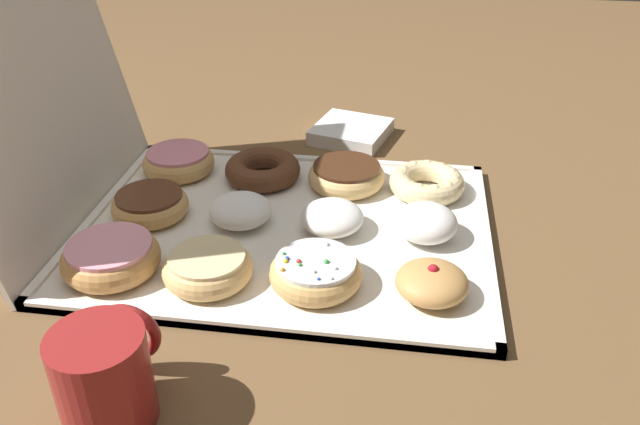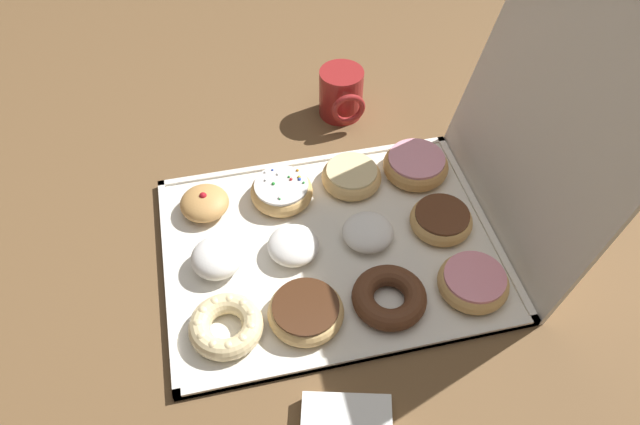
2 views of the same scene
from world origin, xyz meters
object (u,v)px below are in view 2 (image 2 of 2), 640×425
(chocolate_cake_ring_donut_8, at_px, (389,297))
(coffee_mug, at_px, (341,93))
(sprinkle_donut_3, at_px, (282,191))
(powdered_filled_donut_7, at_px, (368,232))
(glazed_ring_donut_6, at_px, (351,176))
(jelly_filled_donut_0, at_px, (205,203))
(cruller_donut_2, at_px, (226,326))
(donut_box, at_px, (331,248))
(chocolate_frosted_donut_5, at_px, (306,312))
(powdered_filled_donut_1, at_px, (217,257))
(chocolate_frosted_donut_10, at_px, (441,220))
(pink_frosted_donut_9, at_px, (416,165))
(powdered_filled_donut_4, at_px, (293,245))
(pink_frosted_donut_11, at_px, (473,282))

(chocolate_cake_ring_donut_8, xyz_separation_m, coffee_mug, (-0.48, 0.04, 0.03))
(sprinkle_donut_3, bearing_deg, powdered_filled_donut_7, 44.77)
(glazed_ring_donut_6, distance_m, coffee_mug, 0.21)
(jelly_filled_donut_0, height_order, powdered_filled_donut_7, jelly_filled_donut_0)
(cruller_donut_2, xyz_separation_m, glazed_ring_donut_6, (-0.26, 0.26, 0.00))
(donut_box, bearing_deg, sprinkle_donut_3, -154.01)
(coffee_mug, bearing_deg, chocolate_frosted_donut_5, -20.17)
(powdered_filled_donut_1, relative_size, chocolate_frosted_donut_10, 0.78)
(pink_frosted_donut_9, xyz_separation_m, chocolate_frosted_donut_10, (0.14, 0.00, -0.00))
(sprinkle_donut_3, bearing_deg, powdered_filled_donut_4, -1.57)
(jelly_filled_donut_0, distance_m, pink_frosted_donut_11, 0.48)
(pink_frosted_donut_9, bearing_deg, powdered_filled_donut_1, -71.06)
(chocolate_cake_ring_donut_8, relative_size, pink_frosted_donut_11, 1.04)
(jelly_filled_donut_0, bearing_deg, glazed_ring_donut_6, 91.60)
(jelly_filled_donut_0, distance_m, chocolate_frosted_donut_10, 0.42)
(powdered_filled_donut_4, xyz_separation_m, powdered_filled_donut_7, (0.00, 0.13, -0.00))
(pink_frosted_donut_9, bearing_deg, pink_frosted_donut_11, 1.11)
(cruller_donut_2, bearing_deg, powdered_filled_donut_1, 179.52)
(chocolate_cake_ring_donut_8, relative_size, chocolate_frosted_donut_10, 1.08)
(coffee_mug, bearing_deg, donut_box, -16.67)
(powdered_filled_donut_4, bearing_deg, powdered_filled_donut_7, 89.51)
(pink_frosted_donut_9, relative_size, chocolate_frosted_donut_10, 1.13)
(glazed_ring_donut_6, bearing_deg, chocolate_frosted_donut_5, -28.15)
(cruller_donut_2, relative_size, coffee_mug, 1.03)
(donut_box, xyz_separation_m, chocolate_cake_ring_donut_8, (0.13, 0.06, 0.02))
(glazed_ring_donut_6, xyz_separation_m, pink_frosted_donut_11, (0.27, 0.13, 0.00))
(glazed_ring_donut_6, relative_size, coffee_mug, 1.01)
(glazed_ring_donut_6, height_order, chocolate_cake_ring_donut_8, glazed_ring_donut_6)
(donut_box, height_order, cruller_donut_2, cruller_donut_2)
(chocolate_frosted_donut_5, bearing_deg, powdered_filled_donut_1, -137.21)
(glazed_ring_donut_6, distance_m, chocolate_frosted_donut_10, 0.18)
(sprinkle_donut_3, relative_size, powdered_filled_donut_7, 1.30)
(powdered_filled_donut_1, xyz_separation_m, cruller_donut_2, (0.13, -0.00, -0.01))
(jelly_filled_donut_0, relative_size, pink_frosted_donut_9, 0.71)
(powdered_filled_donut_1, relative_size, cruller_donut_2, 0.75)
(powdered_filled_donut_7, height_order, coffee_mug, coffee_mug)
(powdered_filled_donut_1, height_order, pink_frosted_donut_11, powdered_filled_donut_1)
(jelly_filled_donut_0, height_order, coffee_mug, coffee_mug)
(glazed_ring_donut_6, bearing_deg, jelly_filled_donut_0, -88.40)
(sprinkle_donut_3, height_order, powdered_filled_donut_7, sprinkle_donut_3)
(glazed_ring_donut_6, distance_m, powdered_filled_donut_7, 0.14)
(pink_frosted_donut_11, bearing_deg, chocolate_frosted_donut_10, -178.24)
(powdered_filled_donut_7, height_order, pink_frosted_donut_9, same)
(cruller_donut_2, bearing_deg, coffee_mug, 147.81)
(coffee_mug, bearing_deg, glazed_ring_donut_6, -8.95)
(pink_frosted_donut_11, bearing_deg, powdered_filled_donut_4, -117.17)
(donut_box, relative_size, glazed_ring_donut_6, 5.07)
(sprinkle_donut_3, bearing_deg, chocolate_cake_ring_donut_8, 25.56)
(powdered_filled_donut_1, bearing_deg, glazed_ring_donut_6, 116.83)
(powdered_filled_donut_4, distance_m, coffee_mug, 0.38)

